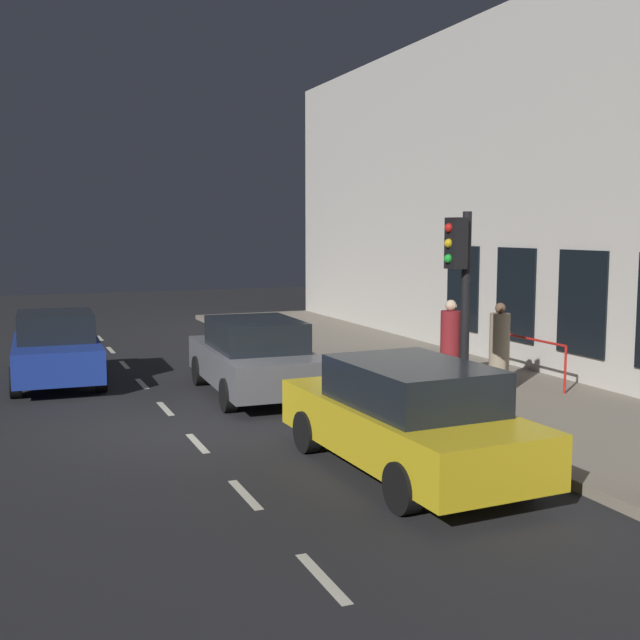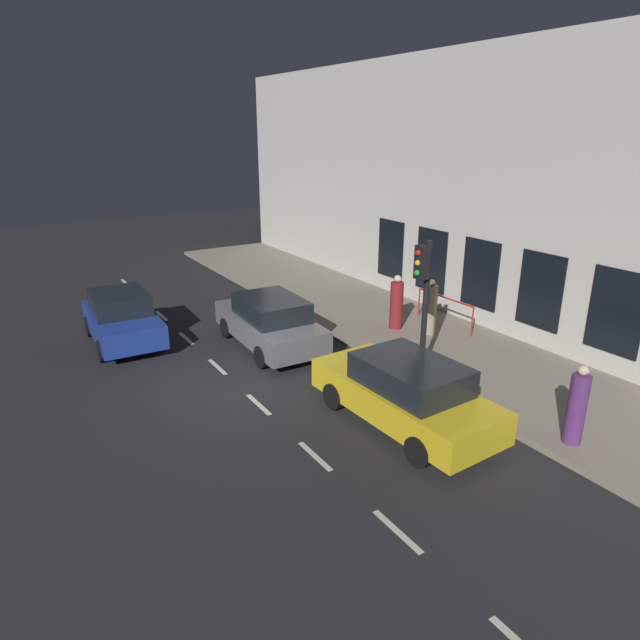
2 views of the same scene
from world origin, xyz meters
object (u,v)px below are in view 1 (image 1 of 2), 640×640
Objects in this scene: pedestrian_1 at (499,349)px; parked_car_0 at (254,357)px; traffic_light at (460,281)px; parked_car_1 at (407,417)px; parked_car_2 at (56,349)px; pedestrian_0 at (450,345)px.

parked_car_0 is at bearing 5.11° from pedestrian_1.
traffic_light reaches higher than parked_car_1.
parked_car_2 is at bearing 113.61° from parked_car_1.
pedestrian_1 is (4.60, -1.99, 0.17)m from parked_car_0.
pedestrian_1 reaches higher than parked_car_0.
parked_car_0 is at bearing -34.02° from pedestrian_0.
traffic_light is at bearing 39.06° from parked_car_1.
traffic_light is 4.99m from parked_car_0.
traffic_light is 0.91× the size of parked_car_2.
parked_car_1 is (-1.89, -1.66, -1.75)m from traffic_light.
parked_car_1 and parked_car_2 have the same top height.
parked_car_1 is (0.41, -5.73, 0.00)m from parked_car_0.
parked_car_1 is 2.64× the size of pedestrian_1.
parked_car_2 is 9.53m from pedestrian_1.
parked_car_2 is 2.19× the size of pedestrian_0.
pedestrian_1 is at bearing 42.08° from traffic_light.
parked_car_0 is 1.14× the size of parked_car_2.
parked_car_1 is at bearing -138.71° from traffic_light.
parked_car_1 is 9.39m from parked_car_2.
pedestrian_0 is (7.70, -3.78, 0.17)m from parked_car_2.
parked_car_2 is (-3.68, 2.72, -0.00)m from parked_car_0.
pedestrian_0 is (4.01, -1.05, 0.17)m from parked_car_0.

